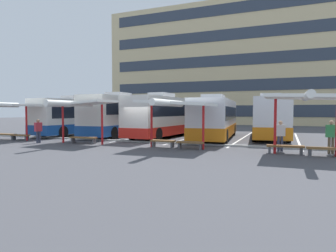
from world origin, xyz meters
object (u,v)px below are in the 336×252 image
(waiting_shelter_0, at_px, (8,105))
(bench_1, at_px, (20,136))
(bench_2, at_px, (83,138))
(waiting_passenger_0, at_px, (38,129))
(waiting_shelter_3, at_px, (306,98))
(waiting_passenger_2, at_px, (331,134))
(coach_bus_1, at_px, (127,116))
(bench_0, at_px, (5,135))
(waiting_shelter_2, at_px, (175,104))
(bench_3, at_px, (163,142))
(coach_bus_0, at_px, (87,117))
(bench_5, at_px, (285,147))
(coach_bus_4, at_px, (269,118))
(coach_bus_2, at_px, (169,117))
(waiting_passenger_1, at_px, (280,134))
(bench_4, at_px, (190,143))
(waiting_shelter_1, at_px, (79,104))
(bench_6, at_px, (325,150))
(coach_bus_3, at_px, (215,119))

(waiting_shelter_0, distance_m, bench_1, 2.51)
(bench_2, height_order, waiting_passenger_0, waiting_passenger_0)
(waiting_shelter_3, distance_m, waiting_passenger_2, 2.61)
(coach_bus_1, height_order, bench_1, coach_bus_1)
(waiting_passenger_0, height_order, waiting_passenger_2, waiting_passenger_2)
(bench_0, bearing_deg, waiting_shelter_0, -25.75)
(bench_2, xyz_separation_m, waiting_shelter_2, (6.84, -0.32, 2.29))
(coach_bus_1, relative_size, waiting_shelter_2, 2.43)
(waiting_passenger_2, bearing_deg, bench_3, -175.03)
(coach_bus_0, distance_m, bench_1, 7.19)
(waiting_shelter_2, bearing_deg, bench_5, 1.83)
(coach_bus_4, distance_m, bench_2, 15.08)
(coach_bus_4, bearing_deg, coach_bus_2, -166.01)
(coach_bus_2, xyz_separation_m, waiting_passenger_1, (9.27, -6.65, -0.76))
(waiting_shelter_0, height_order, bench_4, waiting_shelter_0)
(waiting_shelter_0, xyz_separation_m, waiting_shelter_1, (6.65, 0.01, 0.01))
(bench_0, distance_m, bench_1, 1.81)
(bench_3, xyz_separation_m, waiting_passenger_2, (9.13, 0.79, 0.68))
(bench_2, relative_size, bench_5, 1.07)
(waiting_passenger_2, bearing_deg, bench_4, -172.33)
(coach_bus_1, bearing_deg, waiting_shelter_3, -28.39)
(waiting_shelter_1, relative_size, bench_6, 2.61)
(coach_bus_1, xyz_separation_m, waiting_passenger_2, (15.91, -6.59, -0.77))
(coach_bus_1, relative_size, waiting_shelter_0, 2.35)
(waiting_passenger_0, bearing_deg, waiting_shelter_2, 3.96)
(bench_6, bearing_deg, coach_bus_1, 153.52)
(bench_2, height_order, bench_4, same)
(waiting_shelter_0, height_order, waiting_shelter_1, waiting_shelter_1)
(waiting_shelter_1, bearing_deg, coach_bus_3, 43.45)
(coach_bus_4, relative_size, waiting_shelter_1, 2.63)
(bench_0, distance_m, waiting_shelter_3, 21.48)
(coach_bus_4, bearing_deg, waiting_shelter_3, -77.62)
(coach_bus_0, distance_m, bench_4, 14.62)
(waiting_shelter_0, distance_m, bench_3, 12.81)
(coach_bus_1, height_order, waiting_passenger_2, coach_bus_1)
(coach_bus_0, bearing_deg, waiting_passenger_2, -16.98)
(coach_bus_2, relative_size, waiting_shelter_3, 2.32)
(waiting_shelter_2, xyz_separation_m, waiting_passenger_1, (5.77, 1.24, -1.66))
(coach_bus_4, distance_m, waiting_passenger_1, 8.78)
(coach_bus_3, relative_size, bench_4, 6.72)
(coach_bus_0, xyz_separation_m, waiting_passenger_0, (1.95, -7.92, -0.71))
(coach_bus_0, relative_size, bench_1, 7.62)
(bench_3, bearing_deg, coach_bus_0, 147.63)
(bench_0, relative_size, waiting_shelter_3, 0.38)
(bench_3, relative_size, waiting_passenger_2, 0.89)
(bench_2, xyz_separation_m, bench_5, (12.87, -0.13, -0.00))
(coach_bus_1, distance_m, coach_bus_4, 12.58)
(bench_0, distance_m, waiting_passenger_1, 20.19)
(coach_bus_4, bearing_deg, bench_4, -111.22)
(coach_bus_2, relative_size, waiting_passenger_1, 7.09)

